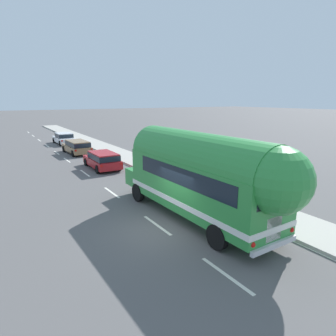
{
  "coord_description": "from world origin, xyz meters",
  "views": [
    {
      "loc": [
        -6.08,
        -10.34,
        5.59
      ],
      "look_at": [
        1.94,
        2.66,
        1.98
      ],
      "focal_mm": 31.51,
      "sensor_mm": 36.0,
      "label": 1
    }
  ],
  "objects": [
    {
      "name": "ground_plane",
      "position": [
        0.0,
        0.0,
        0.0
      ],
      "size": [
        300.0,
        300.0,
        0.0
      ],
      "primitive_type": "plane",
      "color": "#565454"
    },
    {
      "name": "lane_markings",
      "position": [
        2.75,
        12.75,
        0.0
      ],
      "size": [
        4.03,
        80.0,
        0.01
      ],
      "color": "silver",
      "rests_on": "ground"
    },
    {
      "name": "sidewalk_slab",
      "position": [
        5.27,
        10.0,
        0.07
      ],
      "size": [
        2.74,
        90.0,
        0.15
      ],
      "primitive_type": "cube",
      "color": "#ADA89E",
      "rests_on": "ground"
    },
    {
      "name": "painted_bus",
      "position": [
        1.98,
        -0.32,
        2.3
      ],
      "size": [
        2.78,
        11.01,
        4.12
      ],
      "color": "#2D8C3D",
      "rests_on": "ground"
    },
    {
      "name": "car_lead",
      "position": [
        1.71,
        12.39,
        0.79
      ],
      "size": [
        2.01,
        4.56,
        1.37
      ],
      "color": "#A5191E",
      "rests_on": "ground"
    },
    {
      "name": "car_second",
      "position": [
        1.76,
        20.27,
        0.79
      ],
      "size": [
        2.09,
        4.82,
        1.37
      ],
      "color": "olive",
      "rests_on": "ground"
    },
    {
      "name": "car_third",
      "position": [
        2.2,
        28.04,
        0.74
      ],
      "size": [
        2.09,
        4.76,
        1.37
      ],
      "color": "white",
      "rests_on": "ground"
    }
  ]
}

